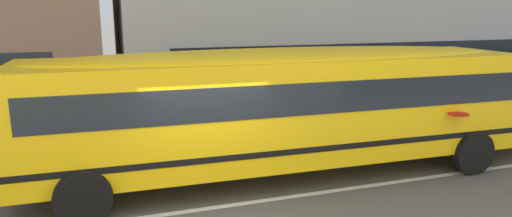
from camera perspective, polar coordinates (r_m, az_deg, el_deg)
name	(u,v)px	position (r m, az deg, el deg)	size (l,w,h in m)	color
ground_plane	(209,208)	(9.32, -5.89, -12.39)	(400.00, 400.00, 0.00)	#54514F
sidewalk_far	(162,123)	(16.12, -11.72, -1.85)	(120.00, 3.00, 0.01)	gray
lane_centreline	(209,208)	(9.32, -5.89, -12.38)	(110.00, 0.16, 0.01)	silver
school_bus	(293,101)	(10.65, 4.71, 0.98)	(13.58, 3.39, 3.02)	yellow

